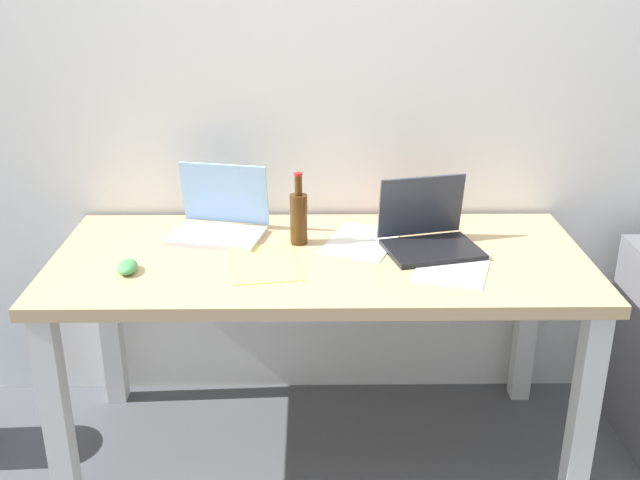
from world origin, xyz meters
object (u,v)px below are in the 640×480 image
object	(u,v)px
beer_bottle	(299,217)
coffee_mug	(399,214)
laptop_right	(428,234)
desk	(320,283)
laptop_left	(219,220)
computer_mouse	(127,267)

from	to	relation	value
beer_bottle	coffee_mug	xyz separation A→B (m)	(0.34, 0.14, -0.05)
coffee_mug	laptop_right	bearing A→B (deg)	-68.19
desk	coffee_mug	bearing A→B (deg)	41.19
laptop_left	coffee_mug	distance (m)	0.62
desk	coffee_mug	distance (m)	0.39
desk	coffee_mug	size ratio (longest dim) A/B	17.83
laptop_right	beer_bottle	distance (m)	0.42
beer_bottle	computer_mouse	bearing A→B (deg)	-156.07
laptop_left	coffee_mug	size ratio (longest dim) A/B	3.61
laptop_right	coffee_mug	bearing A→B (deg)	111.81
laptop_left	coffee_mug	bearing A→B (deg)	5.70
desk	coffee_mug	xyz separation A→B (m)	(0.28, 0.24, 0.15)
desk	laptop_right	size ratio (longest dim) A/B	5.01
desk	computer_mouse	world-z (taller)	computer_mouse
laptop_left	laptop_right	world-z (taller)	laptop_left
laptop_right	computer_mouse	xyz separation A→B (m)	(-0.93, -0.18, -0.03)
beer_bottle	computer_mouse	distance (m)	0.57
desk	beer_bottle	world-z (taller)	beer_bottle
laptop_left	laptop_right	bearing A→B (deg)	-10.55
desk	laptop_right	bearing A→B (deg)	8.34
laptop_right	coffee_mug	xyz separation A→B (m)	(-0.08, 0.19, 0.00)
beer_bottle	computer_mouse	world-z (taller)	beer_bottle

